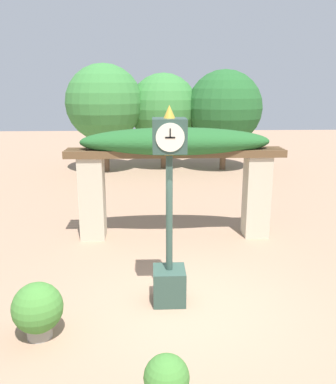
{
  "coord_description": "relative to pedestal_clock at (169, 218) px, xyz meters",
  "views": [
    {
      "loc": [
        -0.61,
        -6.46,
        3.77
      ],
      "look_at": [
        -0.3,
        0.67,
        1.92
      ],
      "focal_mm": 38.0,
      "sensor_mm": 36.0,
      "label": 1
    }
  ],
  "objects": [
    {
      "name": "potted_plant_near_right",
      "position": [
        -2.06,
        -1.0,
        -1.11
      ],
      "size": [
        0.78,
        0.78,
        0.9
      ],
      "color": "gray",
      "rests_on": "ground"
    },
    {
      "name": "pedestal_clock",
      "position": [
        0.0,
        0.0,
        0.0
      ],
      "size": [
        0.57,
        0.6,
        3.49
      ],
      "color": "#2D473D",
      "rests_on": "ground"
    },
    {
      "name": "tree_line",
      "position": [
        0.35,
        12.16,
        1.32
      ],
      "size": [
        8.83,
        3.99,
        4.79
      ],
      "color": "brown",
      "rests_on": "ground"
    },
    {
      "name": "ground_plane",
      "position": [
        0.3,
        -0.17,
        -1.6
      ],
      "size": [
        60.0,
        60.0,
        0.0
      ],
      "primitive_type": "plane",
      "color": "#9E7A60"
    },
    {
      "name": "pergola",
      "position": [
        0.3,
        3.33,
        0.48
      ],
      "size": [
        5.4,
        1.21,
        2.81
      ],
      "color": "#BCB299",
      "rests_on": "ground"
    }
  ]
}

